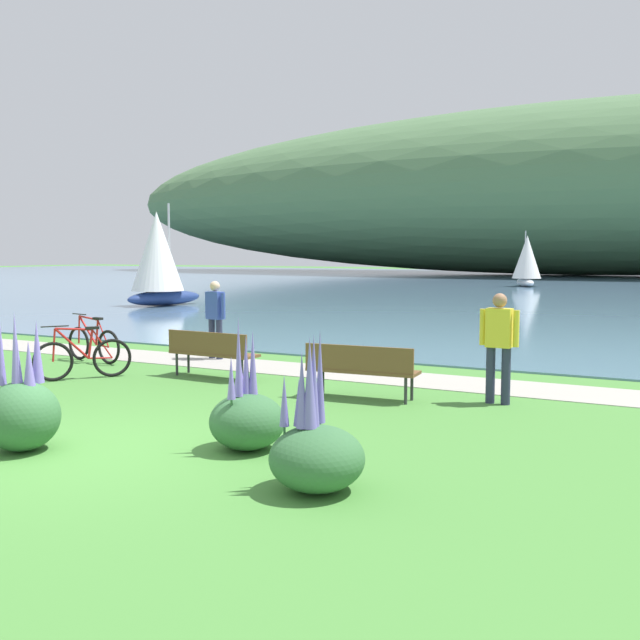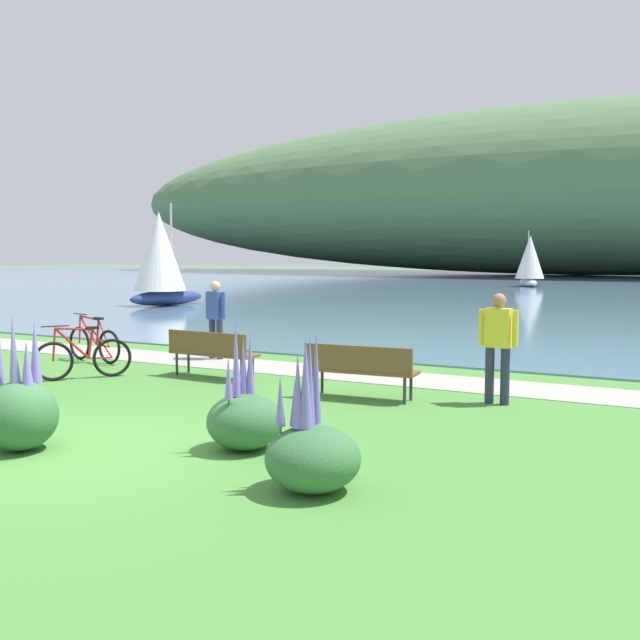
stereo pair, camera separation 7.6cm
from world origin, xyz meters
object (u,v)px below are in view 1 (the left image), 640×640
object	(u,v)px
sailboat_mid_bay	(527,260)
person_on_the_grass	(499,341)
bicycle_leaning_near_bench	(83,358)
bicycle_beside_path	(93,343)
park_bench_further_along	(361,367)
person_at_shoreline	(215,315)
sailboat_nearest_to_shore	(158,258)
park_bench_near_camera	(211,350)

from	to	relation	value
sailboat_mid_bay	person_on_the_grass	bearing A→B (deg)	-78.69
bicycle_leaning_near_bench	person_on_the_grass	distance (m)	7.47
sailboat_mid_bay	bicycle_beside_path	bearing A→B (deg)	-91.51
park_bench_further_along	bicycle_beside_path	bearing A→B (deg)	171.89
bicycle_leaning_near_bench	park_bench_further_along	bearing A→B (deg)	7.45
park_bench_further_along	bicycle_leaning_near_bench	bearing A→B (deg)	-172.55
bicycle_leaning_near_bench	person_at_shoreline	world-z (taller)	person_at_shoreline
person_at_shoreline	person_on_the_grass	size ratio (longest dim) A/B	1.00
sailboat_mid_bay	bicycle_leaning_near_bench	bearing A→B (deg)	-89.45
park_bench_further_along	sailboat_mid_bay	world-z (taller)	sailboat_mid_bay
person_on_the_grass	sailboat_mid_bay	bearing A→B (deg)	101.31
park_bench_further_along	person_at_shoreline	distance (m)	5.29
sailboat_nearest_to_shore	sailboat_mid_bay	size ratio (longest dim) A/B	1.18
person_at_shoreline	park_bench_further_along	bearing A→B (deg)	-28.40
person_on_the_grass	bicycle_beside_path	bearing A→B (deg)	178.16
sailboat_nearest_to_shore	bicycle_beside_path	bearing A→B (deg)	-54.72
bicycle_leaning_near_bench	sailboat_nearest_to_shore	world-z (taller)	sailboat_nearest_to_shore
park_bench_near_camera	bicycle_leaning_near_bench	distance (m)	2.36
bicycle_beside_path	person_on_the_grass	xyz separation A→B (m)	(8.71, -0.28, 0.58)
park_bench_further_along	sailboat_nearest_to_shore	world-z (taller)	sailboat_nearest_to_shore
sailboat_mid_bay	person_at_shoreline	bearing A→B (deg)	-88.35
park_bench_near_camera	sailboat_nearest_to_shore	xyz separation A→B (m)	(-12.63, 13.47, 1.59)
park_bench_further_along	person_on_the_grass	size ratio (longest dim) A/B	1.07
sailboat_nearest_to_shore	sailboat_mid_bay	distance (m)	27.21
bicycle_leaning_near_bench	sailboat_mid_bay	world-z (taller)	sailboat_mid_bay
park_bench_near_camera	person_on_the_grass	bearing A→B (deg)	1.98
sailboat_nearest_to_shore	park_bench_further_along	bearing A→B (deg)	-41.28
park_bench_further_along	sailboat_mid_bay	distance (m)	39.61
park_bench_near_camera	park_bench_further_along	size ratio (longest dim) A/B	0.99
bicycle_beside_path	person_on_the_grass	world-z (taller)	person_on_the_grass
park_bench_further_along	person_at_shoreline	bearing A→B (deg)	151.60
park_bench_further_along	sailboat_nearest_to_shore	distance (m)	21.22
person_at_shoreline	person_on_the_grass	world-z (taller)	same
person_on_the_grass	sailboat_mid_bay	distance (m)	39.28
bicycle_leaning_near_bench	person_at_shoreline	size ratio (longest dim) A/B	0.87
park_bench_near_camera	sailboat_nearest_to_shore	size ratio (longest dim) A/B	0.41
park_bench_further_along	bicycle_leaning_near_bench	distance (m)	5.36
bicycle_beside_path	person_on_the_grass	distance (m)	8.73
park_bench_further_along	person_at_shoreline	size ratio (longest dim) A/B	1.07
park_bench_further_along	park_bench_near_camera	bearing A→B (deg)	171.42
bicycle_beside_path	person_at_shoreline	bearing A→B (deg)	36.89
person_on_the_grass	sailboat_mid_bay	size ratio (longest dim) A/B	0.46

